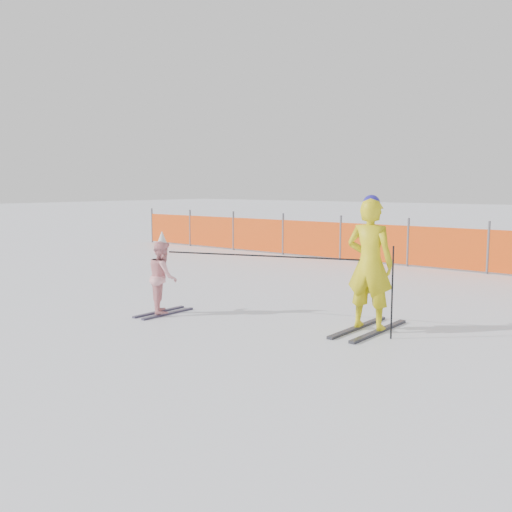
# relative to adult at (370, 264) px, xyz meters

# --- Properties ---
(ground) EXTENTS (120.00, 120.00, 0.00)m
(ground) POSITION_rel_adult_xyz_m (-1.65, -1.03, -0.97)
(ground) COLOR white
(ground) RESTS_ON ground
(adult) EXTENTS (0.72, 1.55, 1.94)m
(adult) POSITION_rel_adult_xyz_m (0.00, 0.00, 0.00)
(adult) COLOR black
(adult) RESTS_ON ground
(child) EXTENTS (0.72, 1.05, 1.35)m
(child) POSITION_rel_adult_xyz_m (-3.10, -1.14, -0.35)
(child) COLOR black
(child) RESTS_ON ground
(ski_poles) EXTENTS (3.45, 1.07, 1.27)m
(ski_poles) POSITION_rel_adult_xyz_m (-0.96, -0.46, -0.07)
(ski_poles) COLOR black
(ski_poles) RESTS_ON ground
(safety_fence) EXTENTS (15.77, 0.06, 1.25)m
(safety_fence) POSITION_rel_adult_xyz_m (-4.60, 6.53, -0.41)
(safety_fence) COLOR #595960
(safety_fence) RESTS_ON ground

